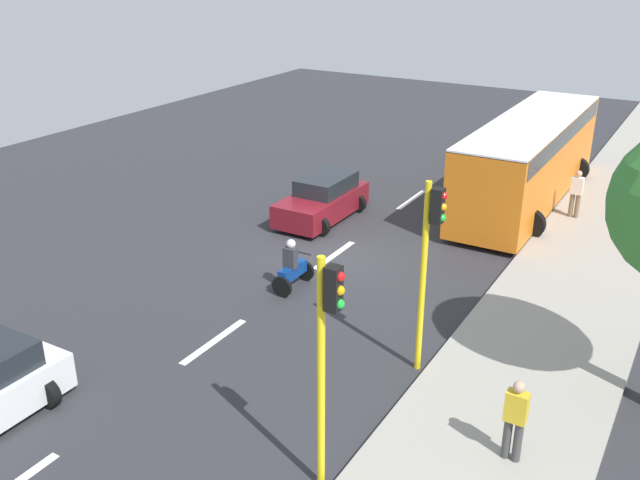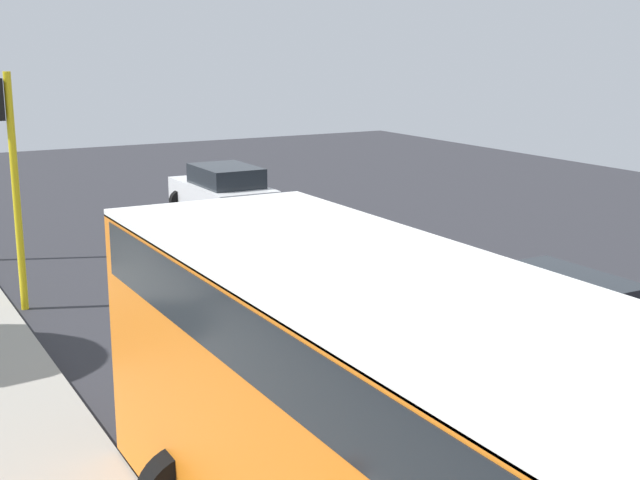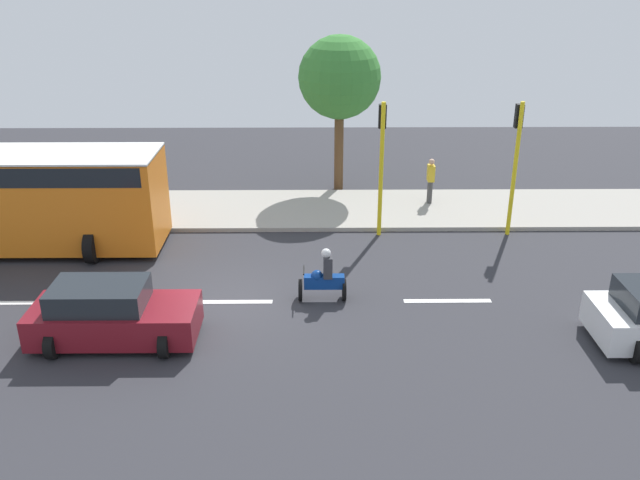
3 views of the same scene
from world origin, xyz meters
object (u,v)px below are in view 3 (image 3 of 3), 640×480
Objects in this scene: street_tree_north at (340,78)px; motorcycle at (324,279)px; traffic_light_corner at (382,150)px; car_maroon at (112,315)px; traffic_light_midblock at (516,150)px; pedestrian_by_tree at (48,196)px; pedestrian_near_signal at (431,179)px.

motorcycle is at bearing 175.53° from street_tree_north.
car_maroon is at bearing 133.58° from traffic_light_corner.
pedestrian_by_tree is at bearing 86.67° from traffic_light_midblock.
traffic_light_midblock reaches higher than motorcycle.
motorcycle is at bearing -68.35° from car_maroon.
traffic_light_corner is at bearing 141.37° from pedestrian_near_signal.
traffic_light_corner is 0.75× the size of street_tree_north.
traffic_light_midblock is (-0.92, -15.76, 1.87)m from pedestrian_by_tree.
pedestrian_near_signal is 0.28× the size of street_tree_north.
street_tree_north is at bearing 58.38° from pedestrian_near_signal.
car_maroon is at bearing 135.59° from pedestrian_near_signal.
street_tree_north is (4.74, 1.20, 1.49)m from traffic_light_corner.
street_tree_north reaches higher than pedestrian_by_tree.
pedestrian_by_tree is at bearing 85.40° from traffic_light_corner.
motorcycle is at bearing 151.10° from pedestrian_near_signal.
street_tree_north is (3.82, -10.19, 3.36)m from pedestrian_by_tree.
pedestrian_near_signal is 13.65m from pedestrian_by_tree.
pedestrian_near_signal is at bearing -44.41° from car_maroon.
traffic_light_corner and traffic_light_midblock have the same top height.
pedestrian_near_signal is (7.40, -4.08, 0.42)m from motorcycle.
car_maroon is 2.61× the size of motorcycle.
motorcycle is at bearing 126.78° from traffic_light_midblock.
traffic_light_midblock is (-2.68, -2.23, 1.87)m from pedestrian_near_signal.
traffic_light_midblock is (4.72, -6.31, 2.29)m from motorcycle.
street_tree_north is (2.06, 3.34, 3.36)m from pedestrian_near_signal.
street_tree_north is at bearing -4.47° from motorcycle.
pedestrian_by_tree is 0.28× the size of street_tree_north.
car_maroon is 2.36× the size of pedestrian_by_tree.
pedestrian_by_tree is at bearing 29.08° from car_maroon.
street_tree_north is (11.51, -5.91, 3.71)m from car_maroon.
traffic_light_corner reaches higher than motorcycle.
pedestrian_near_signal is 0.38× the size of traffic_light_corner.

